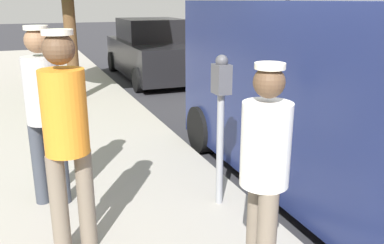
{
  "coord_description": "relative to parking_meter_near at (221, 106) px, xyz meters",
  "views": [
    {
      "loc": [
        3.04,
        2.53,
        2.16
      ],
      "look_at": [
        1.65,
        -0.91,
        1.05
      ],
      "focal_mm": 38.42,
      "sensor_mm": 36.0,
      "label": 1
    }
  ],
  "objects": [
    {
      "name": "parked_sedan_behind",
      "position": [
        -1.66,
        -7.79,
        -0.43
      ],
      "size": [
        1.99,
        4.42,
        1.65
      ],
      "color": "black",
      "rests_on": "ground"
    },
    {
      "name": "parked_van",
      "position": [
        -1.5,
        0.27,
        -0.03
      ],
      "size": [
        2.2,
        5.23,
        2.15
      ],
      "color": "navy",
      "rests_on": "ground"
    },
    {
      "name": "pedestrian_in_orange",
      "position": [
        1.47,
        0.32,
        0.02
      ],
      "size": [
        0.35,
        0.34,
        1.81
      ],
      "color": "#726656",
      "rests_on": "sidewalk_slab"
    },
    {
      "name": "parking_meter_near",
      "position": [
        0.0,
        0.0,
        0.0
      ],
      "size": [
        0.14,
        0.18,
        1.52
      ],
      "color": "gray",
      "rests_on": "sidewalk_slab"
    },
    {
      "name": "pedestrian_in_white",
      "position": [
        0.25,
        1.21,
        -0.11
      ],
      "size": [
        0.34,
        0.36,
        1.62
      ],
      "color": "#726656",
      "rests_on": "sidewalk_slab"
    },
    {
      "name": "pedestrian_in_gray",
      "position": [
        1.58,
        -0.65,
        0.0
      ],
      "size": [
        0.34,
        0.34,
        1.78
      ],
      "color": "#383D47",
      "rests_on": "sidewalk_slab"
    }
  ]
}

